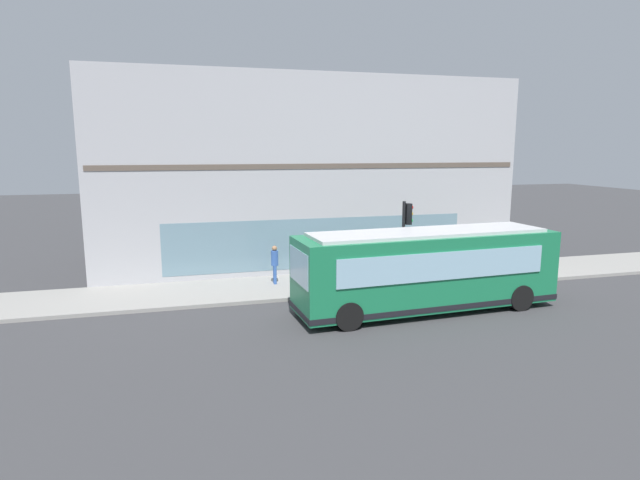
{
  "coord_description": "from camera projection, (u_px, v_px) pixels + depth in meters",
  "views": [
    {
      "loc": [
        -17.19,
        6.43,
        6.06
      ],
      "look_at": [
        3.22,
        0.88,
        2.34
      ],
      "focal_mm": 29.17,
      "sensor_mm": 36.0,
      "label": 1
    }
  ],
  "objects": [
    {
      "name": "sidewalk_curb",
      "position": [
        331.0,
        284.0,
        23.35
      ],
      "size": [
        3.89,
        40.0,
        0.15
      ],
      "primitive_type": "cube",
      "color": "gray",
      "rests_on": "ground"
    },
    {
      "name": "building_corner",
      "position": [
        299.0,
        173.0,
        28.57
      ],
      "size": [
        8.88,
        20.89,
        9.57
      ],
      "color": "#A8A8AD",
      "rests_on": "ground"
    },
    {
      "name": "fire_hydrant",
      "position": [
        413.0,
        273.0,
        23.63
      ],
      "size": [
        0.35,
        0.35,
        0.74
      ],
      "color": "yellow",
      "rests_on": "sidewalk_curb"
    },
    {
      "name": "ground",
      "position": [
        366.0,
        316.0,
        19.05
      ],
      "size": [
        120.0,
        120.0,
        0.0
      ],
      "primitive_type": "plane",
      "color": "#38383A"
    },
    {
      "name": "pedestrian_near_hydrant",
      "position": [
        481.0,
        254.0,
        24.56
      ],
      "size": [
        0.32,
        0.32,
        1.76
      ],
      "color": "#99994C",
      "rests_on": "sidewalk_curb"
    },
    {
      "name": "traffic_light_near_corner",
      "position": [
        406.0,
        227.0,
        22.25
      ],
      "size": [
        0.32,
        0.49,
        3.72
      ],
      "color": "black",
      "rests_on": "sidewalk_curb"
    },
    {
      "name": "pedestrian_near_building_entrance",
      "position": [
        275.0,
        262.0,
        22.94
      ],
      "size": [
        0.32,
        0.32,
        1.71
      ],
      "color": "#3359A5",
      "rests_on": "sidewalk_curb"
    },
    {
      "name": "city_bus_nearside",
      "position": [
        426.0,
        270.0,
        19.52
      ],
      "size": [
        3.09,
        10.17,
        3.07
      ],
      "color": "#197247",
      "rests_on": "ground"
    }
  ]
}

